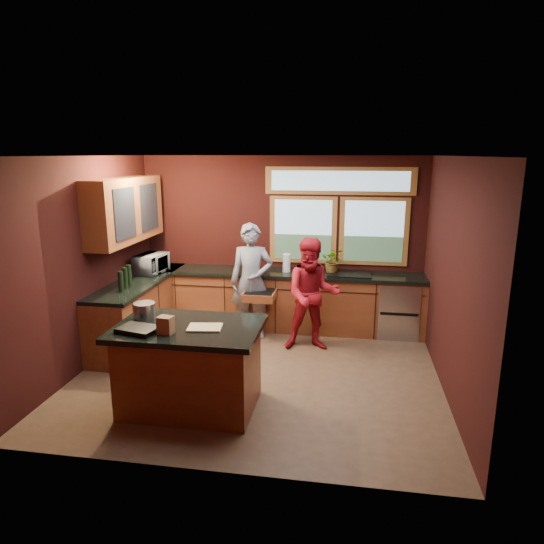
% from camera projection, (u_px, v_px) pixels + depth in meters
% --- Properties ---
extents(floor, '(4.50, 4.50, 0.00)m').
position_uv_depth(floor, '(258.00, 373.00, 6.19)').
color(floor, brown).
rests_on(floor, ground).
extents(room_shell, '(4.52, 4.02, 2.71)m').
position_uv_depth(room_shell, '(216.00, 228.00, 6.16)').
color(room_shell, black).
rests_on(room_shell, ground).
extents(back_counter, '(4.50, 0.64, 0.93)m').
position_uv_depth(back_counter, '(291.00, 300.00, 7.67)').
color(back_counter, '#602816').
rests_on(back_counter, floor).
extents(left_counter, '(0.64, 2.30, 0.93)m').
position_uv_depth(left_counter, '(140.00, 310.00, 7.20)').
color(left_counter, '#602816').
rests_on(left_counter, floor).
extents(island, '(1.55, 1.05, 0.95)m').
position_uv_depth(island, '(190.00, 366.00, 5.26)').
color(island, '#602816').
rests_on(island, floor).
extents(person_grey, '(0.68, 0.49, 1.74)m').
position_uv_depth(person_grey, '(251.00, 281.00, 7.23)').
color(person_grey, slate).
rests_on(person_grey, floor).
extents(person_red, '(0.86, 0.71, 1.61)m').
position_uv_depth(person_red, '(312.00, 295.00, 6.78)').
color(person_red, maroon).
rests_on(person_red, floor).
extents(microwave, '(0.42, 0.57, 0.30)m').
position_uv_depth(microwave, '(151.00, 264.00, 7.45)').
color(microwave, '#999999').
rests_on(microwave, left_counter).
extents(potted_plant, '(0.35, 0.30, 0.39)m').
position_uv_depth(potted_plant, '(333.00, 260.00, 7.47)').
color(potted_plant, '#999999').
rests_on(potted_plant, back_counter).
extents(paper_towel, '(0.12, 0.12, 0.28)m').
position_uv_depth(paper_towel, '(286.00, 263.00, 7.54)').
color(paper_towel, white).
rests_on(paper_towel, back_counter).
extents(cutting_board, '(0.38, 0.29, 0.02)m').
position_uv_depth(cutting_board, '(205.00, 328.00, 5.07)').
color(cutting_board, tan).
rests_on(cutting_board, island).
extents(stock_pot, '(0.24, 0.24, 0.18)m').
position_uv_depth(stock_pot, '(145.00, 311.00, 5.36)').
color(stock_pot, '#ADADB1').
rests_on(stock_pot, island).
extents(paper_bag, '(0.17, 0.14, 0.18)m').
position_uv_depth(paper_bag, '(166.00, 325.00, 4.91)').
color(paper_bag, brown).
rests_on(paper_bag, island).
extents(black_tray, '(0.45, 0.36, 0.05)m').
position_uv_depth(black_tray, '(138.00, 329.00, 4.97)').
color(black_tray, black).
rests_on(black_tray, island).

